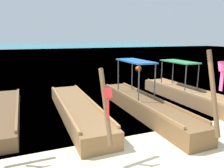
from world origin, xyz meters
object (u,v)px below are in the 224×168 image
at_px(longtail_boat_violet_ribbon, 4,113).
at_px(longtail_boat_blue_ribbon, 188,95).
at_px(longtail_boat_red_ribbon, 77,110).
at_px(mooring_buoy_near, 138,69).
at_px(longtail_boat_pink_ribbon, 144,106).

bearing_deg(longtail_boat_violet_ribbon, longtail_boat_blue_ribbon, -5.36).
relative_size(longtail_boat_red_ribbon, mooring_buoy_near, 12.67).
distance_m(longtail_boat_violet_ribbon, longtail_boat_pink_ribbon, 5.52).
height_order(longtail_boat_violet_ribbon, mooring_buoy_near, longtail_boat_violet_ribbon).
relative_size(longtail_boat_violet_ribbon, longtail_boat_pink_ribbon, 0.92).
bearing_deg(longtail_boat_violet_ribbon, mooring_buoy_near, 39.25).
bearing_deg(mooring_buoy_near, longtail_boat_pink_ribbon, -117.48).
height_order(longtail_boat_blue_ribbon, mooring_buoy_near, longtail_boat_blue_ribbon).
height_order(longtail_boat_red_ribbon, longtail_boat_blue_ribbon, longtail_boat_blue_ribbon).
distance_m(longtail_boat_red_ribbon, longtail_boat_blue_ribbon, 5.53).
bearing_deg(longtail_boat_pink_ribbon, longtail_boat_blue_ribbon, 14.48).
height_order(longtail_boat_violet_ribbon, longtail_boat_pink_ribbon, longtail_boat_pink_ribbon).
relative_size(longtail_boat_violet_ribbon, mooring_buoy_near, 11.84).
xyz_separation_m(longtail_boat_violet_ribbon, mooring_buoy_near, (10.61, 8.66, 0.02)).
relative_size(longtail_boat_violet_ribbon, longtail_boat_blue_ribbon, 0.98).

